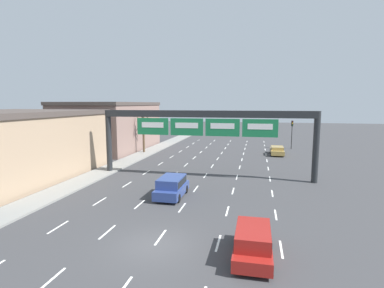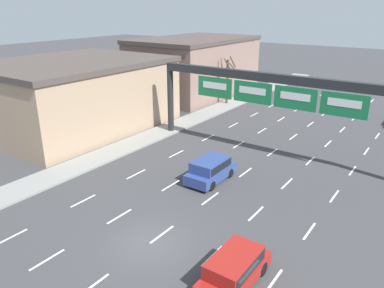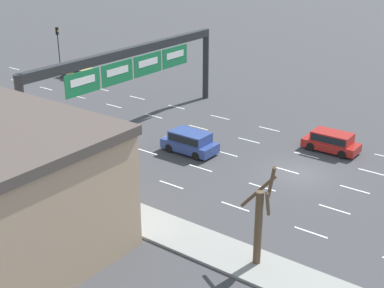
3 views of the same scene
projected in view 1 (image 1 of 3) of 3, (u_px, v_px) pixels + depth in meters
The scene contains 10 objects.
ground_plane at pixel (155, 245), 16.02m from camera, with size 220.00×220.00×0.00m, color #3D3D3F.
lane_dashes at pixel (201, 182), 29.09m from camera, with size 13.32×67.00×0.01m.
sign_gantry at pixel (205, 125), 30.29m from camera, with size 21.99×0.70×6.85m.
building_near at pixel (7, 144), 30.92m from camera, with size 14.15×17.77×6.81m.
building_far at pixel (111, 126), 49.70m from camera, with size 11.32×18.24×7.77m.
suv_blue at pixel (172, 186), 24.26m from camera, with size 1.99×4.20×1.66m.
suv_red at pixel (253, 241), 14.70m from camera, with size 1.84×4.17×1.52m.
car_gold at pixel (277, 150), 44.32m from camera, with size 1.91×4.76×1.26m.
traffic_light_near_gantry at pixel (292, 129), 49.69m from camera, with size 0.30×0.35×4.73m.
tree_bare_closest at pixel (144, 131), 45.49m from camera, with size 1.99×1.88×6.05m.
Camera 1 is at (5.19, -14.37, 7.54)m, focal length 28.00 mm.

